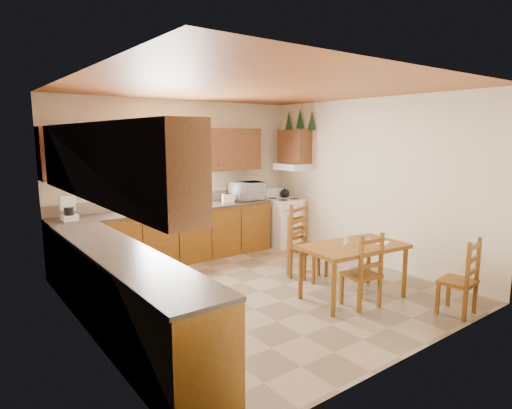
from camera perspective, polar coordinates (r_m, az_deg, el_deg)
floor at (r=5.97m, az=0.60°, el=-11.48°), size 4.50×4.50×0.00m
ceiling at (r=5.62m, az=0.64°, el=15.25°), size 4.50×4.50×0.00m
wall_left at (r=4.63m, az=-21.99°, el=-0.91°), size 4.50×4.50×0.00m
wall_right at (r=7.22m, az=14.92°, el=2.87°), size 4.50×4.50×0.00m
wall_back at (r=7.53m, az=-9.91°, el=3.30°), size 4.50×4.50×0.00m
wall_front at (r=4.12m, az=20.14°, el=-2.01°), size 4.50×4.50×0.00m
lower_cab_back at (r=7.25m, az=-11.26°, el=-4.27°), size 3.75×0.60×0.88m
lower_cab_left at (r=4.81m, az=-17.33°, el=-11.52°), size 0.60×3.60×0.88m
counter_back at (r=7.16m, az=-11.38°, el=-0.69°), size 3.75×0.63×0.04m
counter_left at (r=4.67m, az=-17.61°, el=-6.23°), size 0.63×3.60×0.04m
backsplash at (r=7.40m, az=-12.38°, el=0.46°), size 3.75×0.01×0.18m
upper_cab_back_left at (r=6.77m, az=-21.17°, el=6.45°), size 1.41×0.33×0.75m
upper_cab_back_right at (r=7.79m, az=-3.76°, el=7.33°), size 1.25×0.33×0.75m
upper_cab_left at (r=4.48m, az=-19.83°, el=5.40°), size 0.33×3.60×0.75m
upper_cab_stove at (r=8.19m, az=5.15°, el=7.72°), size 0.33×0.62×0.62m
range_hood at (r=8.17m, az=4.85°, el=5.05°), size 0.44×0.62×0.12m
window_frame at (r=7.36m, az=-11.93°, el=4.66°), size 1.13×0.02×1.18m
window_pane at (r=7.35m, az=-11.91°, el=4.66°), size 1.05×0.01×1.10m
window_valance at (r=7.31m, az=-11.96°, el=8.56°), size 1.19×0.01×0.24m
sink_basin at (r=7.19m, az=-10.85°, el=-0.31°), size 0.75×0.45×0.04m
pine_decal_a at (r=8.05m, az=7.45°, el=11.07°), size 0.22×0.22×0.36m
pine_decal_b at (r=8.28m, az=5.88°, el=11.32°), size 0.22×0.22×0.36m
pine_decal_c at (r=8.52m, az=4.38°, el=11.02°), size 0.22×0.22×0.36m
stove at (r=8.27m, az=3.71°, el=-2.41°), size 0.64×0.66×0.89m
coffeemaker at (r=6.58m, az=-23.70°, el=-0.34°), size 0.24×0.28×0.37m
paper_towel at (r=7.45m, az=-7.34°, el=1.14°), size 0.17×0.17×0.31m
toaster at (r=7.60m, az=-3.75°, el=0.81°), size 0.23×0.18×0.16m
microwave at (r=7.92m, az=-1.22°, el=1.80°), size 0.59×0.44×0.33m
dining_table at (r=5.77m, az=12.81°, el=-8.70°), size 1.41×0.90×0.71m
chair_near_left at (r=5.50m, az=13.86°, el=-8.42°), size 0.43×0.42×0.94m
chair_near_right at (r=5.66m, az=25.34°, el=-8.64°), size 0.44×0.42×0.92m
chair_far_left at (r=6.50m, az=6.38°, el=-5.47°), size 0.44×0.42×0.94m
chair_far_right at (r=6.39m, az=7.11°, el=-4.95°), size 0.57×0.56×1.11m
table_paper at (r=5.90m, az=15.80°, el=-4.80°), size 0.31×0.35×0.00m
table_card at (r=5.66m, az=12.00°, el=-4.58°), size 0.10×0.04×0.13m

